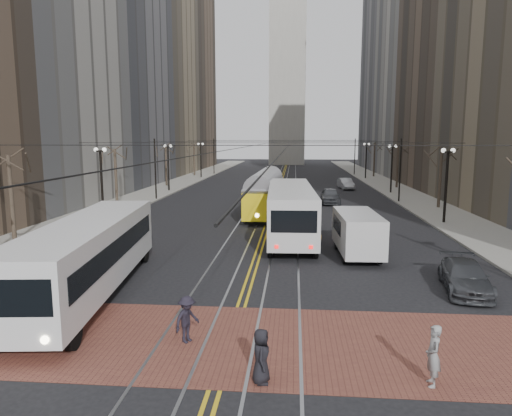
% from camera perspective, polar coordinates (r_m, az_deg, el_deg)
% --- Properties ---
extents(ground, '(260.00, 260.00, 0.00)m').
position_cam_1_polar(ground, '(19.32, -1.56, -11.29)').
color(ground, black).
rests_on(ground, ground).
extents(sidewalk_left, '(5.00, 140.00, 0.15)m').
position_cam_1_polar(sidewalk_left, '(65.63, -10.27, 2.83)').
color(sidewalk_left, gray).
rests_on(sidewalk_left, ground).
extents(sidewalk_right, '(5.00, 140.00, 0.15)m').
position_cam_1_polar(sidewalk_right, '(64.69, 16.36, 2.54)').
color(sidewalk_right, gray).
rests_on(sidewalk_right, ground).
extents(crosswalk_band, '(25.00, 6.00, 0.01)m').
position_cam_1_polar(crosswalk_band, '(15.64, -3.25, -16.24)').
color(crosswalk_band, brown).
rests_on(crosswalk_band, ground).
extents(streetcar_rails, '(4.80, 130.00, 0.02)m').
position_cam_1_polar(streetcar_rails, '(63.42, 2.95, 2.69)').
color(streetcar_rails, gray).
rests_on(streetcar_rails, ground).
extents(centre_lines, '(0.42, 130.00, 0.01)m').
position_cam_1_polar(centre_lines, '(63.42, 2.95, 2.70)').
color(centre_lines, gold).
rests_on(centre_lines, ground).
extents(building_left_mid, '(16.00, 20.00, 34.00)m').
position_cam_1_polar(building_left_mid, '(70.48, -19.08, 16.70)').
color(building_left_mid, slate).
rests_on(building_left_mid, ground).
extents(building_left_midfar, '(20.00, 20.00, 52.00)m').
position_cam_1_polar(building_left_midfar, '(91.17, -15.21, 20.67)').
color(building_left_midfar, '#85755C').
rests_on(building_left_midfar, ground).
extents(building_left_far, '(16.00, 20.00, 40.00)m').
position_cam_1_polar(building_left_far, '(108.46, -10.32, 15.63)').
color(building_left_far, brown).
rests_on(building_left_far, ground).
extents(building_right_mid, '(16.00, 20.00, 34.00)m').
position_cam_1_polar(building_right_mid, '(68.99, 25.76, 16.51)').
color(building_right_mid, brown).
rests_on(building_right_mid, ground).
extents(building_right_midfar, '(20.00, 20.00, 52.00)m').
position_cam_1_polar(building_right_midfar, '(89.93, 22.63, 20.49)').
color(building_right_midfar, '#98958F').
rests_on(building_right_midfar, ground).
extents(building_right_far, '(16.00, 20.00, 40.00)m').
position_cam_1_polar(building_right_far, '(107.49, 18.05, 15.42)').
color(building_right_far, slate).
rests_on(building_right_far, ground).
extents(clock_tower, '(12.00, 12.00, 66.00)m').
position_cam_1_polar(clock_tower, '(123.60, 4.03, 22.39)').
color(clock_tower, '#B2AFA5').
rests_on(clock_tower, ground).
extents(lamp_posts, '(27.60, 57.20, 5.60)m').
position_cam_1_polar(lamp_posts, '(46.99, 2.32, 4.03)').
color(lamp_posts, black).
rests_on(lamp_posts, ground).
extents(street_trees, '(31.68, 53.28, 5.60)m').
position_cam_1_polar(street_trees, '(53.47, 2.62, 4.59)').
color(street_trees, '#382D23').
rests_on(street_trees, ground).
extents(trolley_wires, '(25.96, 120.00, 6.60)m').
position_cam_1_polar(trolley_wires, '(52.99, 2.61, 5.61)').
color(trolley_wires, black).
rests_on(trolley_wires, ground).
extents(transit_bus, '(4.00, 12.94, 3.18)m').
position_cam_1_polar(transit_bus, '(20.60, -20.14, -5.92)').
color(transit_bus, silver).
rests_on(transit_bus, ground).
extents(streetcar, '(2.79, 12.82, 3.00)m').
position_cam_1_polar(streetcar, '(40.34, 1.17, 1.42)').
color(streetcar, yellow).
rests_on(streetcar, ground).
extents(rear_bus, '(3.34, 13.17, 3.41)m').
position_cam_1_polar(rear_bus, '(30.55, 4.31, -0.56)').
color(rear_bus, silver).
rests_on(rear_bus, ground).
extents(cargo_van, '(2.36, 5.65, 2.46)m').
position_cam_1_polar(cargo_van, '(26.34, 12.56, -3.29)').
color(cargo_van, silver).
rests_on(cargo_van, ground).
extents(sedan_grey, '(1.90, 4.68, 1.59)m').
position_cam_1_polar(sedan_grey, '(47.28, 9.27, 1.51)').
color(sedan_grey, '#3E4146').
rests_on(sedan_grey, ground).
extents(sedan_silver, '(2.01, 4.47, 1.42)m').
position_cam_1_polar(sedan_silver, '(61.29, 11.15, 3.00)').
color(sedan_silver, '#AEB1B6').
rests_on(sedan_silver, ground).
extents(sedan_parked, '(2.47, 4.66, 1.29)m').
position_cam_1_polar(sedan_parked, '(22.02, 24.66, -7.81)').
color(sedan_parked, '#3A3D41').
rests_on(sedan_parked, ground).
extents(pedestrian_a, '(0.53, 0.77, 1.52)m').
position_cam_1_polar(pedestrian_a, '(12.95, 0.65, -18.03)').
color(pedestrian_a, black).
rests_on(pedestrian_a, crosswalk_band).
extents(pedestrian_b, '(0.43, 0.63, 1.69)m').
position_cam_1_polar(pedestrian_b, '(13.64, 21.27, -16.81)').
color(pedestrian_b, gray).
rests_on(pedestrian_b, crosswalk_band).
extents(pedestrian_d, '(1.01, 1.15, 1.55)m').
position_cam_1_polar(pedestrian_d, '(15.40, -8.62, -13.58)').
color(pedestrian_d, black).
rests_on(pedestrian_d, crosswalk_band).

